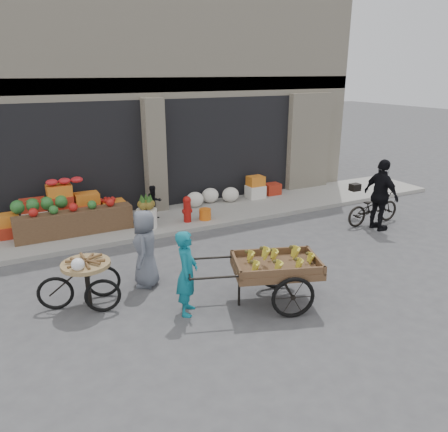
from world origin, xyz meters
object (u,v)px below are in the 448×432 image
vendor_grey (145,248)px  orange_bucket (205,214)px  pineapple_bin (147,218)px  fire_hydrant (187,208)px  banana_cart (273,264)px  cyclist (381,195)px  vendor_woman (187,273)px  tricycle_cart (87,277)px  seated_person (154,202)px  bicycle (373,208)px

vendor_grey → orange_bucket: bearing=161.7°
pineapple_bin → fire_hydrant: fire_hydrant is taller
banana_cart → cyclist: (4.59, 1.94, 0.16)m
vendor_woman → cyclist: (6.06, 1.55, 0.18)m
banana_cart → vendor_woman: vendor_woman is taller
orange_bucket → cyclist: (3.84, -2.49, 0.66)m
orange_bucket → tricycle_cart: 4.78m
seated_person → vendor_woman: 4.85m
seated_person → tricycle_cart: 4.48m
tricycle_cart → vendor_grey: (1.17, 0.31, 0.19)m
banana_cart → vendor_woman: bearing=-175.8°
pineapple_bin → banana_cart: bearing=-79.4°
cyclist → bicycle: bearing=-26.1°
fire_hydrant → bicycle: (4.54, -2.14, -0.05)m
vendor_grey → pineapple_bin: bearing=-173.5°
seated_person → vendor_grey: 3.67m
seated_person → vendor_grey: bearing=-121.1°
seated_person → vendor_woman: vendor_woman is taller
pineapple_bin → vendor_woman: size_ratio=0.35×
fire_hydrant → cyclist: size_ratio=0.38×
orange_bucket → bicycle: bearing=-27.4°
cyclist → fire_hydrant: bearing=60.1°
orange_bucket → bicycle: bicycle is taller
pineapple_bin → orange_bucket: pineapple_bin is taller
orange_bucket → bicycle: size_ratio=0.19×
tricycle_cart → vendor_woman: bearing=-20.9°
pineapple_bin → bicycle: bicycle is taller
fire_hydrant → tricycle_cart: bearing=-136.0°
pineapple_bin → vendor_grey: 2.99m
fire_hydrant → vendor_woman: 4.45m
vendor_woman → fire_hydrant: bearing=8.9°
tricycle_cart → vendor_grey: size_ratio=0.96×
pineapple_bin → bicycle: (5.64, -2.19, 0.08)m
vendor_grey → bicycle: (6.56, 0.62, -0.31)m
pineapple_bin → bicycle: size_ratio=0.30×
pineapple_bin → vendor_woman: (-0.62, -4.14, 0.38)m
fire_hydrant → seated_person: size_ratio=0.76×
orange_bucket → vendor_grey: (-2.52, -2.72, 0.49)m
cyclist → vendor_grey: bearing=92.5°
tricycle_cart → cyclist: size_ratio=0.78×
fire_hydrant → orange_bucket: 0.55m
orange_bucket → vendor_woman: 4.64m
vendor_grey → banana_cart: bearing=70.4°
vendor_woman → bicycle: 6.56m
pineapple_bin → fire_hydrant: 1.11m
bicycle → seated_person: bearing=62.4°
fire_hydrant → seated_person: (-0.70, 0.65, 0.08)m
pineapple_bin → orange_bucket: 1.61m
fire_hydrant → vendor_grey: size_ratio=0.47×
seated_person → orange_bucket: bearing=-40.3°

